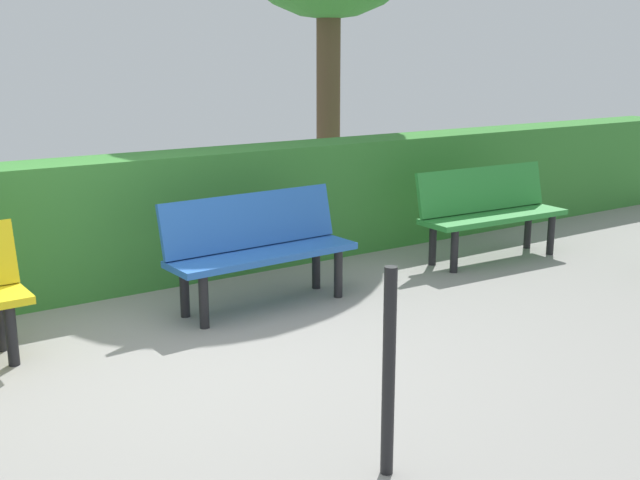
# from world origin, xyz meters

# --- Properties ---
(ground_plane) EXTENTS (17.04, 17.04, 0.00)m
(ground_plane) POSITION_xyz_m (0.00, 0.00, 0.00)
(ground_plane) COLOR gray
(bench_green) EXTENTS (1.54, 0.54, 0.86)m
(bench_green) POSITION_xyz_m (-3.54, -0.72, 0.48)
(bench_green) COLOR #2D8C38
(bench_green) RESTS_ON ground_plane
(bench_blue) EXTENTS (1.52, 0.53, 0.86)m
(bench_blue) POSITION_xyz_m (-1.04, -0.72, 0.48)
(bench_blue) COLOR blue
(bench_blue) RESTS_ON ground_plane
(hedge_row) EXTENTS (13.04, 0.55, 1.08)m
(hedge_row) POSITION_xyz_m (-1.10, -1.78, 0.54)
(hedge_row) COLOR #387F33
(hedge_row) RESTS_ON ground_plane
(railing_post_mid) EXTENTS (0.06, 0.06, 1.00)m
(railing_post_mid) POSITION_xyz_m (-0.29, 1.77, 0.50)
(railing_post_mid) COLOR black
(railing_post_mid) RESTS_ON ground_plane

